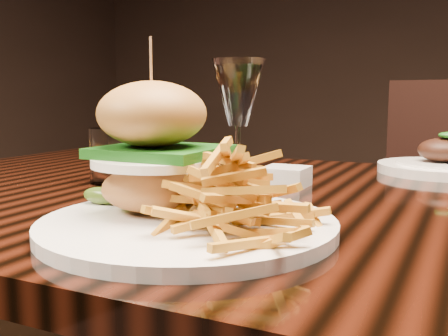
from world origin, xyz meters
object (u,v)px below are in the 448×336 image
at_px(dining_table, 299,245).
at_px(wine_glass, 238,97).
at_px(burger_plate, 185,179).
at_px(chair_far, 448,220).
at_px(far_dish, 442,165).

xyz_separation_m(dining_table, wine_glass, (-0.07, -0.07, 0.23)).
height_order(dining_table, burger_plate, burger_plate).
bearing_deg(chair_far, dining_table, -89.24).
height_order(dining_table, wine_glass, wine_glass).
xyz_separation_m(burger_plate, far_dish, (0.24, 0.61, -0.04)).
relative_size(wine_glass, chair_far, 0.22).
height_order(burger_plate, far_dish, burger_plate).
distance_m(burger_plate, wine_glass, 0.20).
xyz_separation_m(burger_plate, chair_far, (0.23, 1.14, -0.27)).
xyz_separation_m(wine_glass, chair_far, (0.25, 0.96, -0.36)).
relative_size(burger_plate, chair_far, 0.36).
height_order(dining_table, far_dish, far_dish).
distance_m(wine_glass, far_dish, 0.51).
bearing_deg(wine_glass, burger_plate, -84.99).
height_order(wine_glass, chair_far, wine_glass).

